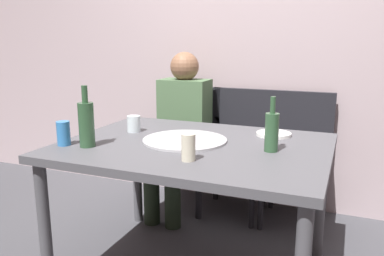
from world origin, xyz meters
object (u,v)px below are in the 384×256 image
beer_bottle (86,123)px  tumbler_far (188,147)px  tumbler_near (134,124)px  soda_can (63,133)px  guest_in_sweater (180,126)px  chair_middle (237,143)px  chair_right (298,149)px  chair_left (188,138)px  pizza_tray (185,140)px  wine_bottle (272,131)px  dining_table (195,158)px  plate_stack (274,134)px

beer_bottle → tumbler_far: 0.56m
beer_bottle → tumbler_near: bearing=82.6°
soda_can → guest_in_sweater: size_ratio=0.10×
chair_middle → chair_right: same height
tumbler_near → beer_bottle: bearing=-97.4°
tumbler_near → chair_left: size_ratio=0.10×
pizza_tray → tumbler_near: tumbler_near is taller
guest_in_sweater → tumbler_near: bearing=89.6°
guest_in_sweater → chair_left: bearing=-90.0°
wine_bottle → chair_middle: (-0.42, 0.90, -0.32)m
pizza_tray → soda_can: soda_can is taller
chair_left → wine_bottle: bearing=131.9°
pizza_tray → chair_right: size_ratio=0.49×
wine_bottle → chair_left: wine_bottle is taller
tumbler_near → dining_table: bearing=-15.0°
beer_bottle → chair_left: beer_bottle is taller
tumbler_far → chair_middle: chair_middle is taller
tumbler_far → soda_can: soda_can is taller
tumbler_far → chair_right: size_ratio=0.13×
wine_bottle → guest_in_sweater: bearing=137.1°
soda_can → plate_stack: bearing=32.6°
tumbler_near → tumbler_far: size_ratio=0.78×
beer_bottle → tumbler_far: size_ratio=2.55×
dining_table → beer_bottle: bearing=-151.6°
pizza_tray → tumbler_near: (-0.36, 0.09, 0.04)m
wine_bottle → tumbler_far: 0.42m
plate_stack → chair_left: bearing=142.4°
beer_bottle → chair_left: 1.21m
chair_middle → pizza_tray: bearing=87.7°
pizza_tray → plate_stack: plate_stack is taller
tumbler_near → chair_middle: size_ratio=0.10×
dining_table → beer_bottle: beer_bottle is taller
plate_stack → chair_middle: bearing=122.4°
tumbler_near → tumbler_far: (0.51, -0.39, 0.01)m
chair_left → plate_stack: bearing=142.4°
chair_middle → soda_can: bearing=64.4°
tumbler_far → chair_right: 1.26m
tumbler_near → plate_stack: tumbler_near is taller
pizza_tray → chair_middle: (0.04, 0.88, -0.23)m
pizza_tray → chair_right: 1.03m
pizza_tray → chair_middle: 0.91m
tumbler_near → chair_right: (0.83, 0.79, -0.27)m
dining_table → soda_can: (-0.60, -0.28, 0.14)m
wine_bottle → dining_table: bearing=-179.3°
chair_middle → chair_right: (0.44, 0.00, 0.00)m
beer_bottle → plate_stack: size_ratio=1.60×
wine_bottle → soda_can: 1.03m
wine_bottle → chair_middle: wine_bottle is taller
dining_table → tumbler_far: (0.08, -0.28, 0.14)m
tumbler_near → chair_middle: 0.93m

